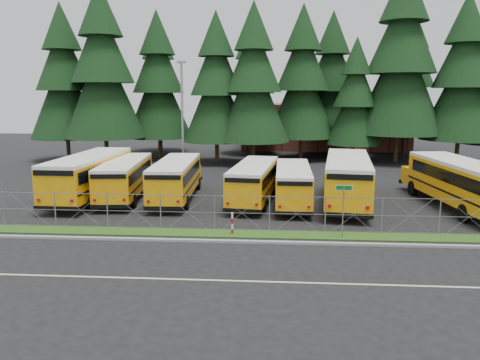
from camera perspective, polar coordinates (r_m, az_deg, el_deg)
name	(u,v)px	position (r m, az deg, el deg)	size (l,w,h in m)	color
ground	(287,227)	(26.70, 5.76, -5.66)	(120.00, 120.00, 0.00)	black
curb	(289,243)	(23.72, 5.98, -7.60)	(50.00, 0.25, 0.12)	gray
grass_verge	(288,235)	(25.06, 5.87, -6.67)	(50.00, 1.40, 0.06)	#214614
road_lane_line	(293,282)	(19.14, 6.45, -12.30)	(50.00, 0.12, 0.01)	beige
chainlink_fence	(288,214)	(25.47, 5.87, -4.13)	(44.00, 0.10, 2.00)	gray
brick_building	(323,126)	(66.14, 10.06, 6.50)	(22.00, 10.00, 6.00)	brown
bus_0	(92,177)	(35.01, -17.59, 0.41)	(2.83, 12.01, 3.15)	orange
bus_1	(126,179)	(34.49, -13.72, 0.12)	(2.48, 10.52, 2.76)	orange
bus_2	(177,180)	(33.39, -7.75, 0.02)	(2.51, 10.63, 2.79)	orange
bus_4	(255,183)	(32.37, 1.80, -0.31)	(2.42, 10.24, 2.69)	orange
bus_5	(293,185)	(31.90, 6.46, -0.63)	(2.33, 9.86, 2.58)	orange
bus_6	(347,180)	(32.55, 12.94, -0.05)	(2.89, 12.24, 3.21)	orange
bus_east	(457,184)	(33.61, 24.94, -0.47)	(2.85, 12.07, 3.17)	orange
street_sign	(343,200)	(24.51, 12.50, -2.42)	(0.84, 0.55, 2.81)	gray
striped_bollard	(232,224)	(24.93, -0.96, -5.34)	(0.11, 0.11, 1.20)	#B20C0C
light_standard	(182,116)	(41.24, -7.04, 7.76)	(0.70, 0.35, 10.14)	gray
conifer_0	(64,83)	(55.78, -20.65, 11.02)	(7.75, 7.75, 17.14)	black
conifer_1	(103,74)	(52.46, -16.39, 12.28)	(8.52, 8.52, 18.85)	black
conifer_2	(158,86)	(54.79, -9.94, 11.26)	(7.51, 7.51, 16.60)	black
conifer_3	(216,88)	(50.52, -2.89, 11.12)	(7.21, 7.21, 15.95)	black
conifer_4	(254,84)	(49.26, 1.66, 11.58)	(7.55, 7.55, 16.70)	black
conifer_5	(302,83)	(53.69, 7.59, 11.63)	(7.75, 7.75, 17.13)	black
conifer_6	(355,101)	(52.45, 13.84, 9.39)	(6.04, 6.04, 13.36)	black
conifer_7	(401,64)	(53.90, 19.06, 13.23)	(9.51, 9.51, 21.02)	black
conifer_8	(463,79)	(54.59, 25.54, 11.00)	(8.01, 8.01, 17.71)	black
conifer_10	(159,87)	(61.42, -9.85, 11.16)	(7.50, 7.50, 16.59)	black
conifer_11	(251,87)	(58.42, 1.41, 11.25)	(7.41, 7.41, 16.39)	black
conifer_12	(332,84)	(57.83, 11.09, 11.37)	(7.68, 7.68, 16.98)	black
conifer_13	(407,80)	(61.11, 19.74, 11.41)	(8.17, 8.17, 18.08)	black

